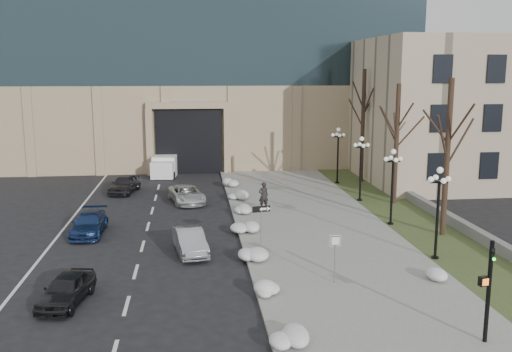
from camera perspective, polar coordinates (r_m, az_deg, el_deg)
The scene contains 31 objects.
ground at distance 22.59m, azimuth 3.74°, elevation -14.09°, with size 160.00×160.00×0.00m, color black.
sidewalk at distance 36.18m, azimuth 5.29°, elevation -4.47°, with size 9.00×40.00×0.12m, color gray.
curb at distance 35.55m, azimuth -1.86°, elevation -4.69°, with size 0.30×40.00×0.14m, color gray.
grass_strip at distance 38.02m, azimuth 14.95°, elevation -4.07°, with size 4.00×40.00×0.10m, color #394B25.
stone_wall at distance 40.49m, azimuth 16.58°, elevation -2.83°, with size 0.50×30.00×0.70m, color slate.
classical_building at distance 54.72m, azimuth 21.71°, elevation 6.23°, with size 22.00×18.12×12.00m.
car_a at distance 24.89m, azimuth -18.43°, elevation -10.68°, with size 1.48×3.67×1.25m, color black.
car_b at distance 29.96m, azimuth -6.61°, elevation -6.52°, with size 1.38×3.95×1.30m, color #9A9CA1.
car_c at distance 34.57m, azimuth -16.36°, elevation -4.61°, with size 1.75×4.31×1.25m, color navy.
car_d at distance 41.22m, azimuth -6.94°, elevation -1.83°, with size 2.08×4.50×1.25m, color silver.
car_e at distance 45.40m, azimuth -13.00°, elevation -0.79°, with size 1.66×4.11×1.40m, color #2A2A2E.
pedestrian at distance 38.49m, azimuth 0.75°, elevation -1.99°, with size 0.68×0.45×1.87m, color black.
box_truck at distance 52.57m, azimuth -9.01°, elevation 1.09°, with size 2.49×5.95×1.84m.
one_way_sign at distance 29.05m, azimuth 0.84°, elevation -3.88°, with size 0.99×0.31×2.63m.
keep_sign at distance 25.45m, azimuth 7.92°, elevation -7.20°, with size 0.49×0.07×2.30m.
traffic_signal at distance 21.42m, azimuth 22.15°, elevation -10.87°, with size 0.65×0.86×3.77m.
snow_clump_a at distance 20.22m, azimuth 2.99°, elevation -16.23°, with size 1.10×1.60×0.36m, color white.
snow_clump_b at distance 24.32m, azimuth 1.70°, elevation -11.45°, with size 1.10×1.60×0.36m, color white.
snow_clump_c at distance 28.93m, azimuth -0.33°, elevation -7.80°, with size 1.10×1.60×0.36m, color white.
snow_clump_d at distance 33.36m, azimuth -1.10°, elevation -5.30°, with size 1.10×1.60×0.36m, color white.
snow_clump_e at distance 37.88m, azimuth -1.74°, elevation -3.37°, with size 1.10×1.60×0.36m, color white.
snow_clump_f at distance 42.03m, azimuth -1.88°, elevation -1.98°, with size 1.10×1.60×0.36m, color white.
snow_clump_g at distance 46.41m, azimuth -2.80°, elevation -0.78°, with size 1.10×1.60×0.36m, color white.
snow_clump_h at distance 27.56m, azimuth 18.05°, elevation -9.29°, with size 1.10×1.60×0.36m, color white.
lamppost_a at distance 29.51m, azimuth 17.76°, elevation -2.36°, with size 1.18×1.18×4.76m.
lamppost_b at distance 35.41m, azimuth 13.49°, elevation -0.05°, with size 1.18×1.18×4.76m.
lamppost_c at distance 41.48m, azimuth 10.46°, elevation 1.59°, with size 1.18×1.18×4.76m.
lamppost_d at distance 47.67m, azimuth 8.20°, elevation 2.80°, with size 1.18×1.18×4.76m.
tree_near at distance 33.57m, azimuth 18.69°, elevation 3.87°, with size 3.20×3.20×9.00m.
tree_mid at distance 40.94m, azimuth 13.94°, elevation 4.77°, with size 3.20×3.20×8.50m.
tree_far at distance 48.44m, azimuth 10.68°, elevation 6.51°, with size 3.20×3.20×9.50m.
Camera 1 is at (-3.73, -20.19, 9.41)m, focal length 40.00 mm.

